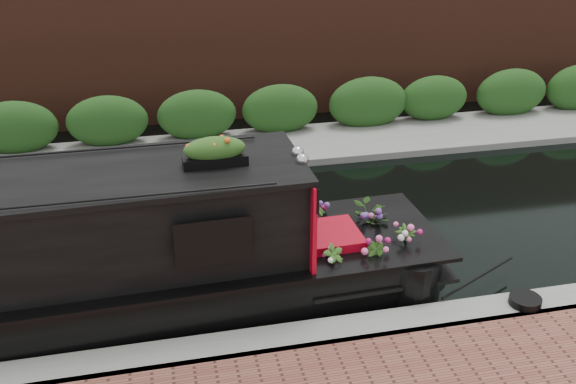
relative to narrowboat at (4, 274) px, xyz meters
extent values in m
plane|color=black|center=(3.40, 1.82, -0.90)|extent=(80.00, 80.00, 0.00)
cube|color=gray|center=(3.40, -1.48, -0.90)|extent=(40.00, 0.60, 0.50)
cube|color=gray|center=(3.40, 6.02, -0.90)|extent=(40.00, 2.40, 0.34)
cube|color=#1F4717|center=(3.40, 6.92, -0.90)|extent=(40.00, 1.10, 2.80)
cube|color=#50261B|center=(3.40, 9.02, -0.90)|extent=(40.00, 1.00, 8.00)
cube|color=#B2071B|center=(4.42, 0.00, 0.63)|extent=(0.12, 1.88, 1.45)
cube|color=black|center=(2.99, -0.96, 0.71)|extent=(0.97, 0.06, 0.59)
cube|color=#B2071B|center=(4.98, 0.00, -0.15)|extent=(0.89, 0.99, 0.54)
sphere|color=silver|center=(4.43, -0.15, 1.47)|extent=(0.19, 0.19, 0.19)
sphere|color=silver|center=(4.43, 0.15, 1.47)|extent=(0.19, 0.19, 0.19)
cube|color=black|center=(3.17, 0.00, 1.52)|extent=(0.95, 0.31, 0.15)
ellipsoid|color=orange|center=(3.17, 0.00, 1.72)|extent=(1.03, 0.31, 0.26)
imported|color=#335E1F|center=(4.81, -0.66, -0.08)|extent=(0.41, 0.35, 0.67)
imported|color=#335E1F|center=(5.52, -0.65, -0.12)|extent=(0.42, 0.40, 0.59)
imported|color=#335E1F|center=(5.84, 0.49, -0.07)|extent=(0.73, 0.67, 0.70)
imported|color=#335E1F|center=(6.11, -0.28, -0.10)|extent=(0.49, 0.49, 0.64)
imported|color=#335E1F|center=(4.93, 0.79, -0.06)|extent=(0.39, 0.45, 0.72)
cylinder|color=olive|center=(6.83, 0.00, -0.74)|extent=(0.33, 0.38, 0.33)
cylinder|color=black|center=(7.63, -1.51, -0.59)|extent=(0.49, 0.49, 0.12)
camera|label=1|loc=(2.35, -8.60, 5.18)|focal=40.00mm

